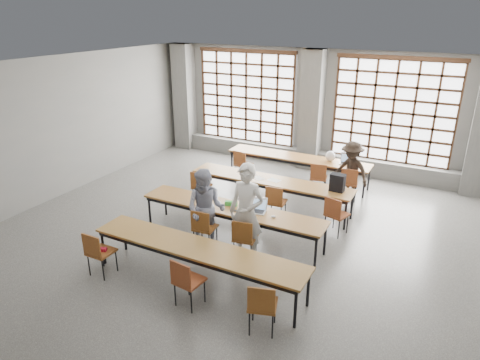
# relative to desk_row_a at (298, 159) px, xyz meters

# --- Properties ---
(floor) EXTENTS (11.00, 11.00, 0.00)m
(floor) POSITION_rel_desk_row_a_xyz_m (-0.11, -3.90, -0.66)
(floor) COLOR #4B4B48
(floor) RESTS_ON ground
(ceiling) EXTENTS (11.00, 11.00, 0.00)m
(ceiling) POSITION_rel_desk_row_a_xyz_m (-0.11, -3.90, 2.84)
(ceiling) COLOR silver
(ceiling) RESTS_ON floor
(wall_back) EXTENTS (10.00, 0.00, 10.00)m
(wall_back) POSITION_rel_desk_row_a_xyz_m (-0.11, 1.60, 1.09)
(wall_back) COLOR slate
(wall_back) RESTS_ON floor
(wall_left) EXTENTS (0.00, 11.00, 11.00)m
(wall_left) POSITION_rel_desk_row_a_xyz_m (-5.11, -3.90, 1.09)
(wall_left) COLOR slate
(wall_left) RESTS_ON floor
(column_left) EXTENTS (0.60, 0.55, 3.50)m
(column_left) POSITION_rel_desk_row_a_xyz_m (-4.61, 1.32, 1.09)
(column_left) COLOR #565653
(column_left) RESTS_ON floor
(column_mid) EXTENTS (0.60, 0.55, 3.50)m
(column_mid) POSITION_rel_desk_row_a_xyz_m (-0.11, 1.32, 1.09)
(column_mid) COLOR #565653
(column_mid) RESTS_ON floor
(window_left) EXTENTS (3.32, 0.12, 3.00)m
(window_left) POSITION_rel_desk_row_a_xyz_m (-2.36, 1.52, 1.24)
(window_left) COLOR white
(window_left) RESTS_ON wall_back
(window_right) EXTENTS (3.32, 0.12, 3.00)m
(window_right) POSITION_rel_desk_row_a_xyz_m (2.14, 1.52, 1.24)
(window_right) COLOR white
(window_right) RESTS_ON wall_back
(sill_ledge) EXTENTS (9.80, 0.35, 0.50)m
(sill_ledge) POSITION_rel_desk_row_a_xyz_m (-0.11, 1.40, -0.41)
(sill_ledge) COLOR #565653
(sill_ledge) RESTS_ON floor
(desk_row_a) EXTENTS (4.00, 0.70, 0.73)m
(desk_row_a) POSITION_rel_desk_row_a_xyz_m (0.00, 0.00, 0.00)
(desk_row_a) COLOR brown
(desk_row_a) RESTS_ON floor
(desk_row_b) EXTENTS (4.00, 0.70, 0.73)m
(desk_row_b) POSITION_rel_desk_row_a_xyz_m (0.02, -1.91, 0.00)
(desk_row_b) COLOR brown
(desk_row_b) RESTS_ON floor
(desk_row_c) EXTENTS (4.00, 0.70, 0.73)m
(desk_row_c) POSITION_rel_desk_row_a_xyz_m (-0.06, -3.71, 0.00)
(desk_row_c) COLOR brown
(desk_row_c) RESTS_ON floor
(desk_row_d) EXTENTS (4.00, 0.70, 0.73)m
(desk_row_d) POSITION_rel_desk_row_a_xyz_m (0.17, -5.37, 0.00)
(desk_row_d) COLOR brown
(desk_row_d) RESTS_ON floor
(chair_back_left) EXTENTS (0.46, 0.47, 0.88)m
(chair_back_left) POSITION_rel_desk_row_a_xyz_m (-1.41, -0.63, -0.13)
(chair_back_left) COLOR brown
(chair_back_left) RESTS_ON floor
(chair_back_mid) EXTENTS (0.49, 0.50, 0.88)m
(chair_back_mid) POSITION_rel_desk_row_a_xyz_m (0.82, -0.63, -0.13)
(chair_back_mid) COLOR maroon
(chair_back_mid) RESTS_ON floor
(chair_back_right) EXTENTS (0.48, 0.48, 0.88)m
(chair_back_right) POSITION_rel_desk_row_a_xyz_m (1.61, -0.63, -0.13)
(chair_back_right) COLOR maroon
(chair_back_right) RESTS_ON floor
(chair_mid_left) EXTENTS (0.47, 0.48, 0.88)m
(chair_mid_left) POSITION_rel_desk_row_a_xyz_m (-1.57, -2.54, -0.13)
(chair_mid_left) COLOR brown
(chair_mid_left) RESTS_ON floor
(chair_mid_centre) EXTENTS (0.46, 0.46, 0.88)m
(chair_mid_centre) POSITION_rel_desk_row_a_xyz_m (0.43, -2.54, -0.13)
(chair_mid_centre) COLOR brown
(chair_mid_centre) RESTS_ON floor
(chair_mid_right) EXTENTS (0.52, 0.53, 0.88)m
(chair_mid_right) POSITION_rel_desk_row_a_xyz_m (1.80, -2.54, -0.13)
(chair_mid_right) COLOR brown
(chair_mid_right) RESTS_ON floor
(chair_front_left) EXTENTS (0.45, 0.46, 0.88)m
(chair_front_left) POSITION_rel_desk_row_a_xyz_m (-0.35, -4.34, -0.13)
(chair_front_left) COLOR brown
(chair_front_left) RESTS_ON floor
(chair_front_right) EXTENTS (0.48, 0.49, 0.88)m
(chair_front_right) POSITION_rel_desk_row_a_xyz_m (0.55, -4.34, -0.13)
(chair_front_right) COLOR brown
(chair_front_right) RESTS_ON floor
(chair_near_left) EXTENTS (0.42, 0.43, 0.88)m
(chair_near_left) POSITION_rel_desk_row_a_xyz_m (-1.53, -6.00, -0.13)
(chair_near_left) COLOR brown
(chair_near_left) RESTS_ON floor
(chair_near_mid) EXTENTS (0.46, 0.47, 0.88)m
(chair_near_mid) POSITION_rel_desk_row_a_xyz_m (0.37, -6.00, -0.13)
(chair_near_mid) COLOR maroon
(chair_near_mid) RESTS_ON floor
(chair_near_right) EXTENTS (0.53, 0.53, 0.88)m
(chair_near_right) POSITION_rel_desk_row_a_xyz_m (1.70, -5.99, -0.13)
(chair_near_right) COLOR brown
(chair_near_right) RESTS_ON floor
(student_male) EXTENTS (0.72, 0.48, 1.93)m
(student_male) POSITION_rel_desk_row_a_xyz_m (0.54, -4.21, 0.30)
(student_male) COLOR silver
(student_male) RESTS_ON floor
(student_female) EXTENTS (0.94, 0.81, 1.66)m
(student_female) POSITION_rel_desk_row_a_xyz_m (-0.36, -4.21, 0.17)
(student_female) COLOR #1A2350
(student_female) RESTS_ON floor
(student_back) EXTENTS (1.12, 0.88, 1.52)m
(student_back) POSITION_rel_desk_row_a_xyz_m (1.60, -0.50, 0.09)
(student_back) COLOR black
(student_back) RESTS_ON floor
(laptop_front) EXTENTS (0.41, 0.36, 0.26)m
(laptop_front) POSITION_rel_desk_row_a_xyz_m (0.48, -3.60, 0.13)
(laptop_front) COLOR silver
(laptop_front) RESTS_ON desk_row_c
(laptop_back) EXTENTS (0.40, 0.35, 0.26)m
(laptop_back) POSITION_rel_desk_row_a_xyz_m (1.34, 0.11, 0.13)
(laptop_back) COLOR #AEAEB3
(laptop_back) RESTS_ON desk_row_a
(mouse) EXTENTS (0.11, 0.09, 0.04)m
(mouse) POSITION_rel_desk_row_a_xyz_m (0.89, -3.73, 0.08)
(mouse) COLOR silver
(mouse) RESTS_ON desk_row_c
(green_box) EXTENTS (0.26, 0.14, 0.09)m
(green_box) POSITION_rel_desk_row_a_xyz_m (-0.11, -3.63, 0.11)
(green_box) COLOR green
(green_box) RESTS_ON desk_row_c
(phone) EXTENTS (0.14, 0.11, 0.01)m
(phone) POSITION_rel_desk_row_a_xyz_m (0.12, -3.81, 0.07)
(phone) COLOR black
(phone) RESTS_ON desk_row_c
(paper_sheet_a) EXTENTS (0.32, 0.25, 0.00)m
(paper_sheet_a) POSITION_rel_desk_row_a_xyz_m (-0.58, -1.86, 0.07)
(paper_sheet_a) COLOR white
(paper_sheet_a) RESTS_ON desk_row_b
(paper_sheet_b) EXTENTS (0.36, 0.33, 0.00)m
(paper_sheet_b) POSITION_rel_desk_row_a_xyz_m (-0.28, -1.96, 0.07)
(paper_sheet_b) COLOR white
(paper_sheet_b) RESTS_ON desk_row_b
(paper_sheet_c) EXTENTS (0.34, 0.28, 0.00)m
(paper_sheet_c) POSITION_rel_desk_row_a_xyz_m (0.12, -1.91, 0.07)
(paper_sheet_c) COLOR white
(paper_sheet_c) RESTS_ON desk_row_b
(backpack) EXTENTS (0.33, 0.22, 0.40)m
(backpack) POSITION_rel_desk_row_a_xyz_m (1.62, -1.86, 0.27)
(backpack) COLOR black
(backpack) RESTS_ON desk_row_b
(plastic_bag) EXTENTS (0.29, 0.25, 0.29)m
(plastic_bag) POSITION_rel_desk_row_a_xyz_m (0.90, 0.05, 0.21)
(plastic_bag) COLOR white
(plastic_bag) RESTS_ON desk_row_a
(red_pouch) EXTENTS (0.22, 0.15, 0.06)m
(red_pouch) POSITION_rel_desk_row_a_xyz_m (-1.53, -5.92, -0.16)
(red_pouch) COLOR maroon
(red_pouch) RESTS_ON chair_near_left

